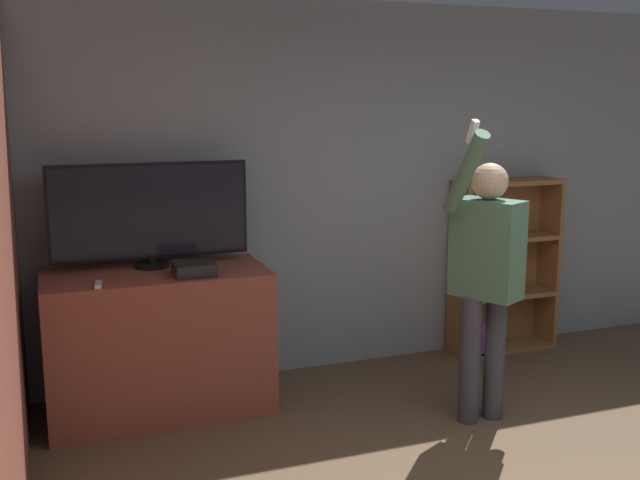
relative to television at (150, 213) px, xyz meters
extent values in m
cube|color=gray|center=(1.70, 0.30, 0.06)|extent=(7.02, 0.06, 2.70)
cube|color=brown|center=(-0.84, -1.12, 0.06)|extent=(0.06, 4.38, 2.70)
cube|color=brown|center=(0.00, -0.13, -0.82)|extent=(1.40, 0.70, 0.93)
cylinder|color=black|center=(0.00, 0.00, -0.34)|extent=(0.22, 0.22, 0.03)
cylinder|color=black|center=(0.00, 0.00, -0.30)|extent=(0.06, 0.06, 0.05)
cube|color=black|center=(0.00, 0.00, 0.02)|extent=(1.26, 0.04, 0.62)
cube|color=black|center=(0.00, -0.02, 0.02)|extent=(1.23, 0.01, 0.58)
cube|color=black|center=(0.21, -0.32, -0.31)|extent=(0.25, 0.23, 0.08)
cube|color=white|center=(-0.37, -0.40, -0.34)|extent=(0.05, 0.14, 0.02)
cube|color=brown|center=(2.36, 0.11, -0.60)|extent=(0.04, 0.28, 1.38)
cube|color=brown|center=(3.21, 0.11, -0.60)|extent=(0.04, 0.28, 1.38)
cube|color=brown|center=(2.78, 0.24, -0.60)|extent=(0.88, 0.01, 1.38)
cube|color=brown|center=(2.78, 0.11, -1.27)|extent=(0.81, 0.28, 0.04)
cube|color=brown|center=(2.78, 0.11, -0.83)|extent=(0.81, 0.28, 0.04)
cube|color=brown|center=(2.78, 0.11, -0.36)|extent=(0.81, 0.28, 0.04)
cube|color=brown|center=(2.78, 0.11, 0.08)|extent=(0.81, 0.28, 0.04)
cube|color=#2D569E|center=(2.39, 0.07, -1.10)|extent=(0.03, 0.20, 0.35)
cube|color=#7A3889|center=(2.43, 0.09, -1.14)|extent=(0.02, 0.23, 0.25)
cube|color=red|center=(2.46, 0.08, -1.09)|extent=(0.03, 0.22, 0.37)
cube|color=#5B8E99|center=(2.49, 0.08, -1.08)|extent=(0.02, 0.22, 0.37)
cube|color=#7A3889|center=(2.53, 0.08, -1.14)|extent=(0.03, 0.22, 0.26)
cube|color=#5B8E99|center=(2.40, 0.07, -0.68)|extent=(0.04, 0.20, 0.25)
cube|color=#232328|center=(2.45, 0.09, -0.69)|extent=(0.04, 0.24, 0.24)
cube|color=red|center=(2.50, 0.08, -0.65)|extent=(0.03, 0.22, 0.31)
cube|color=red|center=(2.55, 0.07, -0.65)|extent=(0.04, 0.21, 0.31)
cube|color=red|center=(2.59, 0.07, -0.62)|extent=(0.03, 0.21, 0.37)
cube|color=#5B8E99|center=(2.63, 0.08, -0.64)|extent=(0.03, 0.23, 0.34)
cube|color=beige|center=(2.40, 0.10, -0.21)|extent=(0.04, 0.25, 0.28)
cube|color=red|center=(2.44, 0.07, -0.22)|extent=(0.03, 0.20, 0.24)
cube|color=#232328|center=(2.48, 0.07, -0.23)|extent=(0.02, 0.20, 0.23)
cube|color=beige|center=(2.52, 0.08, -0.22)|extent=(0.02, 0.23, 0.25)
cylinder|color=#383842|center=(1.79, -0.99, -0.88)|extent=(0.13, 0.13, 0.81)
cylinder|color=#383842|center=(1.97, -0.99, -0.88)|extent=(0.13, 0.13, 0.81)
cube|color=#477056|center=(1.88, -0.99, -0.18)|extent=(0.39, 0.47, 0.61)
sphere|color=tan|center=(1.88, -0.99, 0.24)|extent=(0.22, 0.22, 0.22)
cylinder|color=#477056|center=(2.12, -0.99, -0.19)|extent=(0.09, 0.09, 0.56)
cylinder|color=#477056|center=(1.65, -1.10, 0.31)|extent=(0.09, 0.39, 0.51)
cube|color=white|center=(1.65, -1.16, 0.54)|extent=(0.04, 0.09, 0.14)
camera|label=1|loc=(-0.65, -4.82, 0.73)|focal=42.00mm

